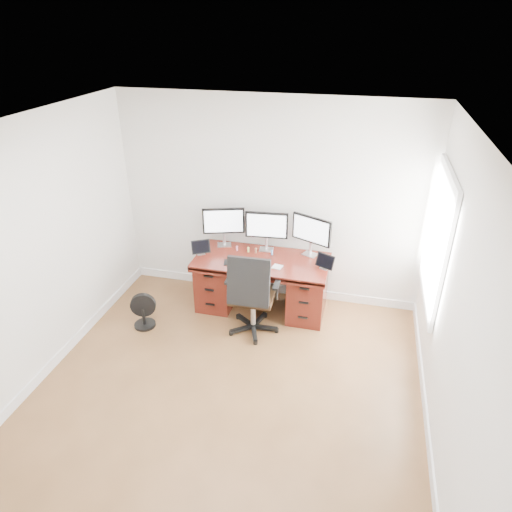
% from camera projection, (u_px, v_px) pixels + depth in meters
% --- Properties ---
extents(ground, '(4.50, 4.50, 0.00)m').
position_uv_depth(ground, '(220.00, 407.00, 4.60)').
color(ground, brown).
rests_on(ground, ground).
extents(back_wall, '(4.00, 0.10, 2.70)m').
position_uv_depth(back_wall, '(270.00, 202.00, 5.89)').
color(back_wall, white).
rests_on(back_wall, ground).
extents(right_wall, '(0.10, 4.50, 2.70)m').
position_uv_depth(right_wall, '(457.00, 319.00, 3.63)').
color(right_wall, white).
rests_on(right_wall, ground).
extents(desk, '(1.70, 0.80, 0.75)m').
position_uv_depth(desk, '(262.00, 281.00, 5.98)').
color(desk, '#501810').
rests_on(desk, ground).
extents(office_chair, '(0.64, 0.61, 1.12)m').
position_uv_depth(office_chair, '(252.00, 307.00, 5.51)').
color(office_chair, black).
rests_on(office_chair, ground).
extents(floor_fan, '(0.32, 0.27, 0.46)m').
position_uv_depth(floor_fan, '(143.00, 311.00, 5.69)').
color(floor_fan, black).
rests_on(floor_fan, ground).
extents(monitor_left, '(0.53, 0.20, 0.53)m').
position_uv_depth(monitor_left, '(224.00, 222.00, 5.98)').
color(monitor_left, silver).
rests_on(monitor_left, desk).
extents(monitor_center, '(0.55, 0.16, 0.53)m').
position_uv_depth(monitor_center, '(267.00, 227.00, 5.86)').
color(monitor_center, silver).
rests_on(monitor_center, desk).
extents(monitor_right, '(0.52, 0.26, 0.53)m').
position_uv_depth(monitor_right, '(311.00, 231.00, 5.74)').
color(monitor_right, silver).
rests_on(monitor_right, desk).
extents(tablet_left, '(0.24, 0.18, 0.19)m').
position_uv_depth(tablet_left, '(201.00, 248.00, 5.87)').
color(tablet_left, silver).
rests_on(tablet_left, desk).
extents(tablet_right, '(0.25, 0.17, 0.19)m').
position_uv_depth(tablet_right, '(325.00, 262.00, 5.54)').
color(tablet_right, silver).
rests_on(tablet_right, desk).
extents(keyboard, '(0.28, 0.15, 0.01)m').
position_uv_depth(keyboard, '(257.00, 264.00, 5.66)').
color(keyboard, silver).
rests_on(keyboard, desk).
extents(trackpad, '(0.13, 0.13, 0.01)m').
position_uv_depth(trackpad, '(277.00, 267.00, 5.60)').
color(trackpad, silver).
rests_on(trackpad, desk).
extents(drawing_tablet, '(0.27, 0.20, 0.01)m').
position_uv_depth(drawing_tablet, '(234.00, 262.00, 5.70)').
color(drawing_tablet, black).
rests_on(drawing_tablet, desk).
extents(phone, '(0.16, 0.12, 0.01)m').
position_uv_depth(phone, '(265.00, 261.00, 5.74)').
color(phone, black).
rests_on(phone, desk).
extents(figurine_pink, '(0.03, 0.03, 0.07)m').
position_uv_depth(figurine_pink, '(237.00, 248.00, 5.98)').
color(figurine_pink, pink).
rests_on(figurine_pink, desk).
extents(figurine_yellow, '(0.03, 0.03, 0.07)m').
position_uv_depth(figurine_yellow, '(248.00, 249.00, 5.94)').
color(figurine_yellow, '#D1D260').
rests_on(figurine_yellow, desk).
extents(figurine_brown, '(0.03, 0.03, 0.07)m').
position_uv_depth(figurine_brown, '(256.00, 250.00, 5.92)').
color(figurine_brown, brown).
rests_on(figurine_brown, desk).
extents(figurine_blue, '(0.03, 0.03, 0.07)m').
position_uv_depth(figurine_blue, '(272.00, 252.00, 5.88)').
color(figurine_blue, '#4C8FDD').
rests_on(figurine_blue, desk).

